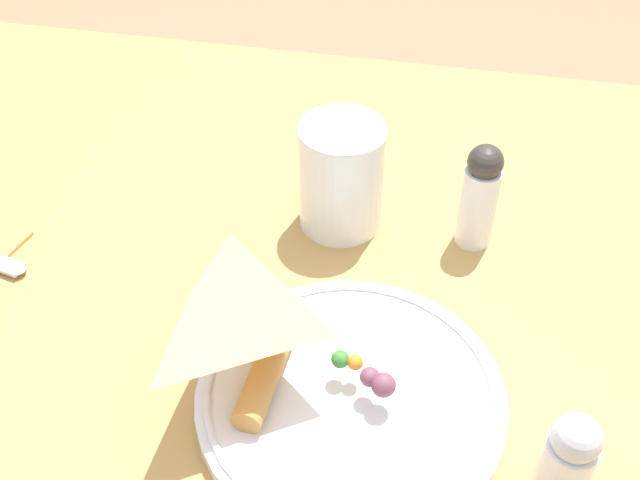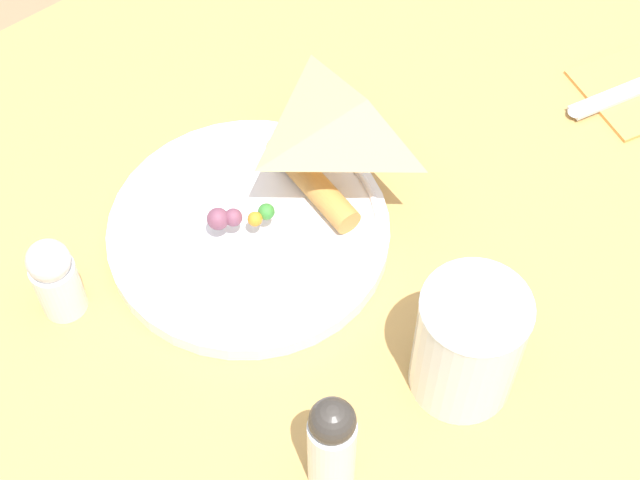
% 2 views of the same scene
% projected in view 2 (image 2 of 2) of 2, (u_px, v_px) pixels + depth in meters
% --- Properties ---
extents(dining_table, '(1.11, 0.89, 0.77)m').
position_uv_depth(dining_table, '(368.00, 312.00, 0.93)').
color(dining_table, tan).
rests_on(dining_table, ground_plane).
extents(plate_pizza, '(0.24, 0.24, 0.05)m').
position_uv_depth(plate_pizza, '(253.00, 225.00, 0.84)').
color(plate_pizza, white).
rests_on(plate_pizza, dining_table).
extents(milk_glass, '(0.08, 0.08, 0.11)m').
position_uv_depth(milk_glass, '(467.00, 346.00, 0.73)').
color(milk_glass, white).
rests_on(milk_glass, dining_table).
extents(salt_shaker, '(0.04, 0.04, 0.08)m').
position_uv_depth(salt_shaker, '(55.00, 278.00, 0.78)').
color(salt_shaker, silver).
rests_on(salt_shaker, dining_table).
extents(pepper_shaker, '(0.03, 0.03, 0.11)m').
position_uv_depth(pepper_shaker, '(332.00, 444.00, 0.68)').
color(pepper_shaker, white).
rests_on(pepper_shaker, dining_table).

